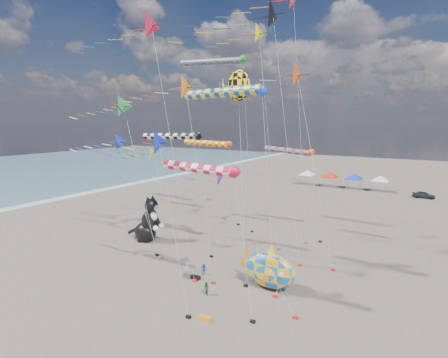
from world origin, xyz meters
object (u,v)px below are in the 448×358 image
Objects in this scene: cat_inflatable at (147,218)px; fish_inflatable at (269,270)px; child_green at (206,289)px; person_adult at (188,271)px; child_blue at (204,269)px; parked_car at (424,195)px.

fish_inflatable is at bearing -15.88° from cat_inflatable.
person_adult is at bearing 178.28° from child_green.
cat_inflatable is 11.85m from person_adult.
child_blue is at bearing -24.71° from cat_inflatable.
person_adult is 1.29× the size of child_green.
fish_inflatable reaches higher than parked_car.
child_blue is at bearing 37.15° from person_adult.
cat_inflatable is 15.29m from child_green.
cat_inflatable reaches higher than child_green.
cat_inflatable is 51.60m from parked_car.
cat_inflatable reaches higher than person_adult.
fish_inflatable is 1.65× the size of parked_car.
parked_car is (26.93, 43.96, -2.17)m from cat_inflatable.
person_adult is (10.25, -5.58, -2.04)m from cat_inflatable.
fish_inflatable is (17.19, -3.45, -1.08)m from cat_inflatable.
fish_inflatable is 48.41m from parked_car.
person_adult is (-6.94, -2.13, -0.96)m from fish_inflatable.
parked_car is at bearing 78.40° from fish_inflatable.
child_green is at bearing -78.53° from child_blue.
child_blue is 50.57m from parked_car.
fish_inflatable is 4.06× the size of person_adult.
person_adult reaches higher than parked_car.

